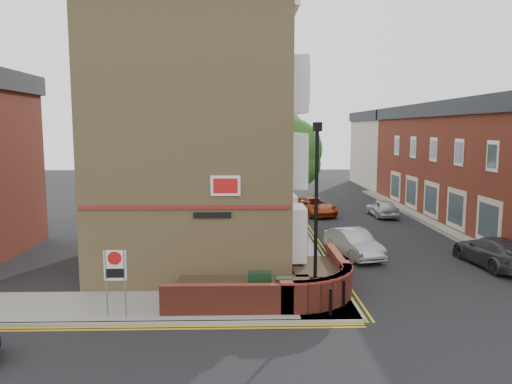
% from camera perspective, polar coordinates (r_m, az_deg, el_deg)
% --- Properties ---
extents(ground, '(120.00, 120.00, 0.00)m').
position_cam_1_polar(ground, '(16.51, 1.63, -14.83)').
color(ground, black).
rests_on(ground, ground).
extents(pavement_corner, '(13.00, 3.00, 0.12)m').
position_cam_1_polar(pavement_corner, '(18.06, -10.08, -12.76)').
color(pavement_corner, gray).
rests_on(pavement_corner, ground).
extents(pavement_main, '(2.00, 32.00, 0.12)m').
position_cam_1_polar(pavement_main, '(32.00, 3.64, -3.81)').
color(pavement_main, gray).
rests_on(pavement_main, ground).
extents(pavement_far, '(4.00, 40.00, 0.12)m').
position_cam_1_polar(pavement_far, '(32.09, 24.18, -4.42)').
color(pavement_far, gray).
rests_on(pavement_far, ground).
extents(kerb_side, '(13.00, 0.15, 0.12)m').
position_cam_1_polar(kerb_side, '(16.68, -10.86, -14.51)').
color(kerb_side, gray).
rests_on(kerb_side, ground).
extents(kerb_main_near, '(0.15, 32.00, 0.12)m').
position_cam_1_polar(kerb_main_near, '(32.11, 5.42, -3.79)').
color(kerb_main_near, gray).
rests_on(kerb_main_near, ground).
extents(kerb_main_far, '(0.15, 40.00, 0.12)m').
position_cam_1_polar(kerb_main_far, '(31.28, 20.86, -4.55)').
color(kerb_main_far, gray).
rests_on(kerb_main_far, ground).
extents(yellow_lines_side, '(13.00, 0.28, 0.01)m').
position_cam_1_polar(yellow_lines_side, '(16.47, -11.00, -15.00)').
color(yellow_lines_side, gold).
rests_on(yellow_lines_side, ground).
extents(yellow_lines_main, '(0.28, 32.00, 0.01)m').
position_cam_1_polar(yellow_lines_main, '(32.15, 5.86, -3.88)').
color(yellow_lines_main, gold).
rests_on(yellow_lines_main, ground).
extents(corner_building, '(8.95, 10.40, 13.60)m').
position_cam_1_polar(corner_building, '(23.36, -6.45, 7.27)').
color(corner_building, tan).
rests_on(corner_building, ground).
extents(garden_wall, '(6.80, 6.00, 1.20)m').
position_cam_1_polar(garden_wall, '(18.85, 1.21, -11.97)').
color(garden_wall, maroon).
rests_on(garden_wall, ground).
extents(lamppost, '(0.25, 0.50, 6.30)m').
position_cam_1_polar(lamppost, '(16.90, 6.88, -2.55)').
color(lamppost, black).
rests_on(lamppost, pavement_corner).
extents(utility_cabinet_large, '(0.80, 0.45, 1.20)m').
position_cam_1_polar(utility_cabinet_large, '(17.47, 0.40, -11.05)').
color(utility_cabinet_large, black).
rests_on(utility_cabinet_large, pavement_corner).
extents(utility_cabinet_small, '(0.55, 0.40, 1.10)m').
position_cam_1_polar(utility_cabinet_small, '(17.25, 3.15, -11.48)').
color(utility_cabinet_small, black).
rests_on(utility_cabinet_small, pavement_corner).
extents(bollard_near, '(0.11, 0.11, 0.90)m').
position_cam_1_polar(bollard_near, '(16.91, 8.51, -12.31)').
color(bollard_near, black).
rests_on(bollard_near, pavement_corner).
extents(bollard_far, '(0.11, 0.11, 0.90)m').
position_cam_1_polar(bollard_far, '(17.76, 10.00, -11.37)').
color(bollard_far, black).
rests_on(bollard_far, pavement_corner).
extents(zone_sign, '(0.72, 0.07, 2.20)m').
position_cam_1_polar(zone_sign, '(16.94, -15.79, -8.66)').
color(zone_sign, slate).
rests_on(zone_sign, pavement_corner).
extents(far_terrace, '(5.40, 30.40, 8.00)m').
position_cam_1_polar(far_terrace, '(35.81, 23.91, 3.18)').
color(far_terrace, maroon).
rests_on(far_terrace, ground).
extents(far_terrace_cream, '(5.40, 12.40, 8.00)m').
position_cam_1_polar(far_terrace_cream, '(55.49, 14.59, 4.82)').
color(far_terrace_cream, beige).
rests_on(far_terrace_cream, ground).
extents(tree_near, '(3.64, 3.65, 6.70)m').
position_cam_1_polar(tree_near, '(29.50, 4.05, 4.33)').
color(tree_near, '#382B1E').
rests_on(tree_near, pavement_main).
extents(tree_mid, '(4.03, 4.03, 7.42)m').
position_cam_1_polar(tree_mid, '(37.44, 2.87, 5.72)').
color(tree_mid, '#382B1E').
rests_on(tree_mid, pavement_main).
extents(tree_far, '(3.81, 3.81, 7.00)m').
position_cam_1_polar(tree_far, '(45.43, 2.09, 5.65)').
color(tree_far, '#382B1E').
rests_on(tree_far, pavement_main).
extents(traffic_light_assembly, '(0.20, 0.16, 4.20)m').
position_cam_1_polar(traffic_light_assembly, '(40.55, 3.09, 2.43)').
color(traffic_light_assembly, black).
rests_on(traffic_light_assembly, pavement_main).
extents(silver_car_near, '(2.40, 4.23, 1.32)m').
position_cam_1_polar(silver_car_near, '(24.85, 11.09, -5.77)').
color(silver_car_near, '#989A9F').
rests_on(silver_car_near, ground).
extents(red_car_main, '(3.30, 4.94, 1.26)m').
position_cam_1_polar(red_car_main, '(36.20, 6.69, -1.64)').
color(red_car_main, '#9B3310').
rests_on(red_car_main, ground).
extents(grey_car_far, '(2.38, 4.89, 1.37)m').
position_cam_1_polar(grey_car_far, '(25.11, 25.58, -6.16)').
color(grey_car_far, '#302F35').
rests_on(grey_car_far, ground).
extents(silver_car_far, '(1.67, 3.74, 1.25)m').
position_cam_1_polar(silver_car_far, '(36.36, 14.23, -1.78)').
color(silver_car_far, '#B6BABE').
rests_on(silver_car_far, ground).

